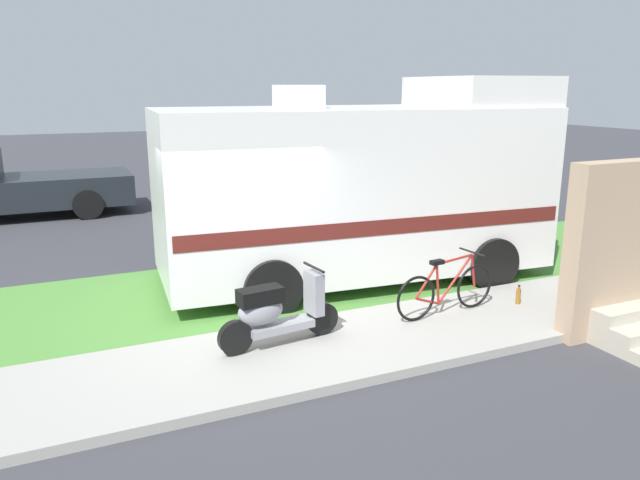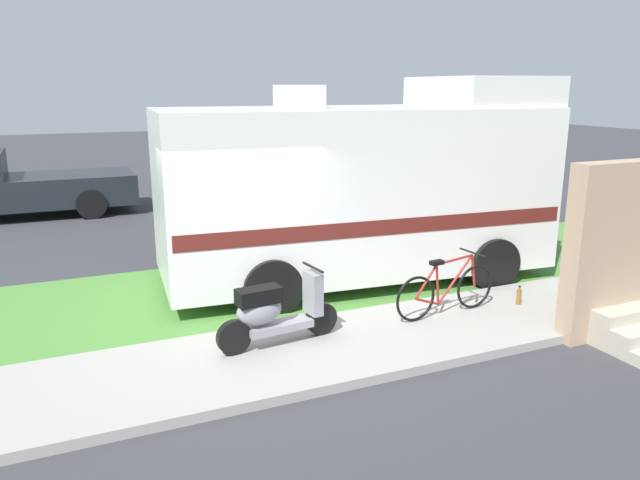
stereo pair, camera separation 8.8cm
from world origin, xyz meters
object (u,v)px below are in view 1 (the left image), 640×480
(scooter, at_px, (276,311))
(bicycle, at_px, (446,289))
(bottle_green, at_px, (518,296))
(pickup_truck_near, at_px, (415,177))
(motorhome_rv, at_px, (360,187))

(scooter, height_order, bicycle, scooter)
(scooter, distance_m, bottle_green, 3.90)
(pickup_truck_near, bearing_deg, bottle_green, -110.25)
(motorhome_rv, xyz_separation_m, pickup_truck_near, (4.00, 4.43, -0.68))
(bicycle, bearing_deg, scooter, -179.65)
(motorhome_rv, relative_size, scooter, 3.98)
(pickup_truck_near, bearing_deg, motorhome_rv, -132.10)
(pickup_truck_near, height_order, bottle_green, pickup_truck_near)
(bicycle, distance_m, pickup_truck_near, 7.68)
(pickup_truck_near, relative_size, bottle_green, 17.42)
(bicycle, bearing_deg, bottle_green, -4.66)
(motorhome_rv, height_order, bicycle, motorhome_rv)
(motorhome_rv, distance_m, bottle_green, 3.13)
(scooter, bearing_deg, bicycle, 0.35)
(pickup_truck_near, bearing_deg, scooter, -133.65)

